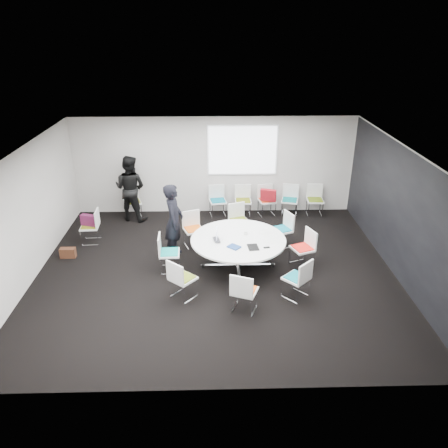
{
  "coord_description": "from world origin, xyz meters",
  "views": [
    {
      "loc": [
        -0.03,
        -8.52,
        5.16
      ],
      "look_at": [
        0.2,
        0.4,
        1.0
      ],
      "focal_mm": 35.0,
      "sensor_mm": 36.0,
      "label": 1
    }
  ],
  "objects_px": {
    "chair_ring_g": "(244,299)",
    "maroon_bag": "(89,220)",
    "chair_ring_b": "(281,236)",
    "chair_ring_f": "(183,286)",
    "chair_person_back": "(133,208)",
    "person_main": "(174,221)",
    "chair_back_d": "(289,206)",
    "person_back": "(130,188)",
    "cup": "(246,233)",
    "chair_ring_c": "(239,227)",
    "chair_ring_d": "(194,236)",
    "chair_back_e": "(315,206)",
    "chair_ring_a": "(302,255)",
    "chair_back_a": "(218,206)",
    "chair_ring_e": "(169,260)",
    "chair_ring_h": "(296,285)",
    "chair_back_b": "(243,206)",
    "laptop": "(219,240)",
    "brown_bag": "(68,253)",
    "chair_spare_left": "(91,232)",
    "chair_back_c": "(267,206)"
  },
  "relations": [
    {
      "from": "chair_ring_g",
      "to": "chair_back_b",
      "type": "xyz_separation_m",
      "value": [
        0.28,
        4.63,
        0.0
      ]
    },
    {
      "from": "chair_back_e",
      "to": "person_back",
      "type": "bearing_deg",
      "value": 4.77
    },
    {
      "from": "chair_ring_b",
      "to": "chair_ring_f",
      "type": "relative_size",
      "value": 1.0
    },
    {
      "from": "chair_ring_a",
      "to": "laptop",
      "type": "distance_m",
      "value": 1.98
    },
    {
      "from": "chair_ring_c",
      "to": "maroon_bag",
      "type": "bearing_deg",
      "value": -16.95
    },
    {
      "from": "person_back",
      "to": "cup",
      "type": "height_order",
      "value": "person_back"
    },
    {
      "from": "chair_ring_h",
      "to": "maroon_bag",
      "type": "bearing_deg",
      "value": 107.8
    },
    {
      "from": "chair_back_e",
      "to": "maroon_bag",
      "type": "height_order",
      "value": "chair_back_e"
    },
    {
      "from": "person_main",
      "to": "brown_bag",
      "type": "relative_size",
      "value": 5.04
    },
    {
      "from": "chair_ring_d",
      "to": "person_main",
      "type": "bearing_deg",
      "value": 28.91
    },
    {
      "from": "chair_spare_left",
      "to": "person_back",
      "type": "xyz_separation_m",
      "value": [
        0.8,
        1.45,
        0.66
      ]
    },
    {
      "from": "chair_back_a",
      "to": "cup",
      "type": "relative_size",
      "value": 9.78
    },
    {
      "from": "person_main",
      "to": "chair_ring_d",
      "type": "bearing_deg",
      "value": -37.92
    },
    {
      "from": "chair_back_c",
      "to": "maroon_bag",
      "type": "bearing_deg",
      "value": 6.77
    },
    {
      "from": "person_main",
      "to": "cup",
      "type": "bearing_deg",
      "value": -100.8
    },
    {
      "from": "chair_spare_left",
      "to": "laptop",
      "type": "height_order",
      "value": "chair_spare_left"
    },
    {
      "from": "chair_ring_a",
      "to": "maroon_bag",
      "type": "height_order",
      "value": "chair_ring_a"
    },
    {
      "from": "chair_ring_d",
      "to": "chair_back_b",
      "type": "distance_m",
      "value": 2.31
    },
    {
      "from": "chair_back_c",
      "to": "chair_back_d",
      "type": "distance_m",
      "value": 0.66
    },
    {
      "from": "person_main",
      "to": "chair_back_c",
      "type": "bearing_deg",
      "value": -43.36
    },
    {
      "from": "chair_back_a",
      "to": "chair_back_e",
      "type": "height_order",
      "value": "same"
    },
    {
      "from": "chair_ring_g",
      "to": "maroon_bag",
      "type": "xyz_separation_m",
      "value": [
        -3.71,
        3.01,
        0.34
      ]
    },
    {
      "from": "chair_back_c",
      "to": "chair_person_back",
      "type": "bearing_deg",
      "value": -12.21
    },
    {
      "from": "chair_ring_e",
      "to": "chair_ring_f",
      "type": "height_order",
      "value": "same"
    },
    {
      "from": "chair_ring_f",
      "to": "chair_ring_g",
      "type": "height_order",
      "value": "same"
    },
    {
      "from": "chair_ring_e",
      "to": "chair_back_e",
      "type": "distance_m",
      "value": 5.01
    },
    {
      "from": "chair_back_b",
      "to": "chair_person_back",
      "type": "relative_size",
      "value": 1.0
    },
    {
      "from": "chair_ring_c",
      "to": "chair_ring_d",
      "type": "relative_size",
      "value": 1.0
    },
    {
      "from": "chair_person_back",
      "to": "cup",
      "type": "height_order",
      "value": "chair_person_back"
    },
    {
      "from": "chair_ring_a",
      "to": "maroon_bag",
      "type": "bearing_deg",
      "value": 54.58
    },
    {
      "from": "chair_spare_left",
      "to": "cup",
      "type": "bearing_deg",
      "value": -109.75
    },
    {
      "from": "maroon_bag",
      "to": "chair_ring_b",
      "type": "bearing_deg",
      "value": -3.76
    },
    {
      "from": "chair_ring_f",
      "to": "maroon_bag",
      "type": "relative_size",
      "value": 2.2
    },
    {
      "from": "chair_back_a",
      "to": "person_main",
      "type": "distance_m",
      "value": 2.67
    },
    {
      "from": "chair_ring_e",
      "to": "maroon_bag",
      "type": "xyz_separation_m",
      "value": [
        -2.12,
        1.45,
        0.34
      ]
    },
    {
      "from": "chair_back_a",
      "to": "chair_back_e",
      "type": "xyz_separation_m",
      "value": [
        2.82,
        -0.01,
        0.0
      ]
    },
    {
      "from": "chair_ring_b",
      "to": "chair_ring_h",
      "type": "height_order",
      "value": "same"
    },
    {
      "from": "person_back",
      "to": "chair_back_a",
      "type": "bearing_deg",
      "value": -157.18
    },
    {
      "from": "chair_back_a",
      "to": "chair_person_back",
      "type": "distance_m",
      "value": 2.45
    },
    {
      "from": "maroon_bag",
      "to": "brown_bag",
      "type": "xyz_separation_m",
      "value": [
        -0.37,
        -0.78,
        -0.5
      ]
    },
    {
      "from": "chair_ring_f",
      "to": "person_back",
      "type": "bearing_deg",
      "value": 154.02
    },
    {
      "from": "chair_ring_f",
      "to": "chair_ring_g",
      "type": "relative_size",
      "value": 1.0
    },
    {
      "from": "chair_back_d",
      "to": "person_back",
      "type": "xyz_separation_m",
      "value": [
        -4.53,
        -0.18,
        0.66
      ]
    },
    {
      "from": "chair_ring_f",
      "to": "laptop",
      "type": "xyz_separation_m",
      "value": [
        0.75,
        1.12,
        0.47
      ]
    },
    {
      "from": "chair_ring_a",
      "to": "chair_back_a",
      "type": "bearing_deg",
      "value": 11.69
    },
    {
      "from": "chair_ring_b",
      "to": "chair_back_b",
      "type": "xyz_separation_m",
      "value": [
        -0.83,
        1.94,
        0.0
      ]
    },
    {
      "from": "chair_back_e",
      "to": "brown_bag",
      "type": "xyz_separation_m",
      "value": [
        -6.45,
        -2.4,
        -0.16
      ]
    },
    {
      "from": "chair_ring_d",
      "to": "chair_back_b",
      "type": "bearing_deg",
      "value": -146.45
    },
    {
      "from": "chair_ring_f",
      "to": "chair_back_d",
      "type": "distance_m",
      "value": 5.04
    },
    {
      "from": "chair_person_back",
      "to": "person_main",
      "type": "distance_m",
      "value": 2.8
    }
  ]
}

